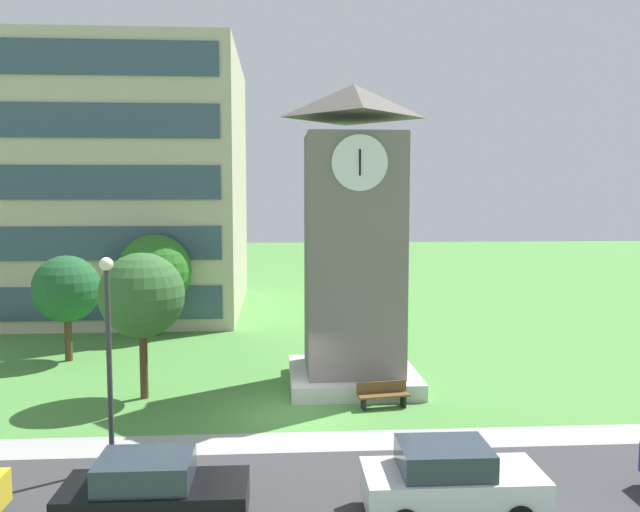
# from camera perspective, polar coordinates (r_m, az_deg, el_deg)

# --- Properties ---
(ground_plane) EXTENTS (160.00, 160.00, 0.00)m
(ground_plane) POSITION_cam_1_polar(r_m,az_deg,el_deg) (22.34, -2.38, -13.80)
(ground_plane) COLOR #4C893D
(kerb_strip) EXTENTS (120.00, 1.60, 0.01)m
(kerb_strip) POSITION_cam_1_polar(r_m,az_deg,el_deg) (20.13, -2.21, -15.98)
(kerb_strip) COLOR #9E9E99
(kerb_strip) RESTS_ON ground
(office_building) EXTENTS (15.10, 15.77, 16.00)m
(office_building) POSITION_cam_1_polar(r_m,az_deg,el_deg) (43.86, -16.93, 5.99)
(office_building) COLOR beige
(office_building) RESTS_ON ground
(clock_tower) EXTENTS (4.84, 4.84, 11.45)m
(clock_tower) POSITION_cam_1_polar(r_m,az_deg,el_deg) (24.84, 2.93, 0.33)
(clock_tower) COLOR slate
(clock_tower) RESTS_ON ground
(park_bench) EXTENTS (1.85, 0.75, 0.88)m
(park_bench) POSITION_cam_1_polar(r_m,az_deg,el_deg) (23.07, 5.53, -11.98)
(park_bench) COLOR brown
(park_bench) RESTS_ON ground
(street_lamp) EXTENTS (0.36, 0.36, 5.71)m
(street_lamp) POSITION_cam_1_polar(r_m,az_deg,el_deg) (18.16, -18.04, -6.89)
(street_lamp) COLOR #333338
(street_lamp) RESTS_ON ground
(tree_by_building) EXTENTS (3.82, 3.82, 5.32)m
(tree_by_building) POSITION_cam_1_polar(r_m,az_deg,el_deg) (34.90, -14.27, -1.29)
(tree_by_building) COLOR #513823
(tree_by_building) RESTS_ON ground
(tree_near_tower) EXTENTS (2.93, 2.93, 4.70)m
(tree_near_tower) POSITION_cam_1_polar(r_m,az_deg,el_deg) (30.74, -21.33, -2.71)
(tree_near_tower) COLOR #513823
(tree_near_tower) RESTS_ON ground
(tree_streetside) EXTENTS (3.05, 3.05, 5.30)m
(tree_streetside) POSITION_cam_1_polar(r_m,az_deg,el_deg) (24.11, -15.33, -3.36)
(tree_streetside) COLOR #513823
(tree_streetside) RESTS_ON ground
(parked_car_black) EXTENTS (4.02, 1.92, 1.69)m
(parked_car_black) POSITION_cam_1_polar(r_m,az_deg,el_deg) (15.47, -14.43, -19.53)
(parked_car_black) COLOR black
(parked_car_black) RESTS_ON ground
(parked_car_white) EXTENTS (4.07, 2.02, 1.69)m
(parked_car_white) POSITION_cam_1_polar(r_m,az_deg,el_deg) (15.93, 11.35, -18.69)
(parked_car_white) COLOR silver
(parked_car_white) RESTS_ON ground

